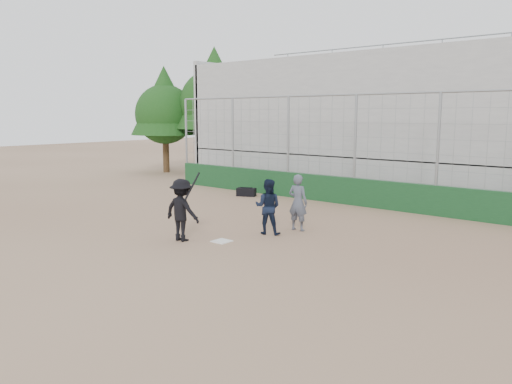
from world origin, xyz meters
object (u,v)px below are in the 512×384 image
Objects in this scene: batter_at_plate at (182,210)px; equipment_bag at (246,192)px; umpire at (298,205)px; catcher_crouched at (268,216)px.

batter_at_plate reaches higher than equipment_bag.
batter_at_plate is at bearing 55.77° from umpire.
umpire reaches higher than catcher_crouched.
umpire is at bearing 68.58° from catcher_crouched.
umpire reaches higher than equipment_bag.
catcher_crouched is 1.26× the size of equipment_bag.
catcher_crouched reaches higher than equipment_bag.
umpire is (1.66, 2.92, -0.09)m from batter_at_plate.
catcher_crouched is 1.01m from umpire.
umpire is at bearing 60.42° from batter_at_plate.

